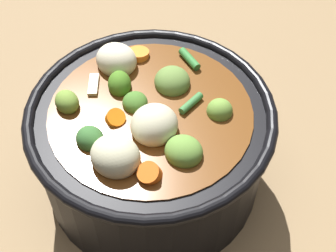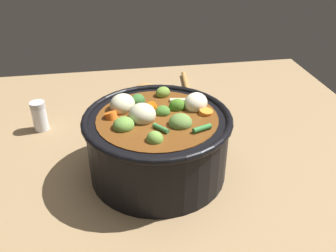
{
  "view_description": "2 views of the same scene",
  "coord_description": "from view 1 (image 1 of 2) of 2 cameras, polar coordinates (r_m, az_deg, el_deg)",
  "views": [
    {
      "loc": [
        -0.34,
        0.04,
        0.51
      ],
      "look_at": [
        -0.0,
        -0.02,
        0.1
      ],
      "focal_mm": 49.97,
      "sensor_mm": 36.0,
      "label": 1
    },
    {
      "loc": [
        -0.08,
        -0.58,
        0.46
      ],
      "look_at": [
        0.02,
        -0.01,
        0.11
      ],
      "focal_mm": 39.14,
      "sensor_mm": 36.0,
      "label": 2
    }
  ],
  "objects": [
    {
      "name": "ground_plane",
      "position": [
        0.61,
        -1.81,
        -6.0
      ],
      "size": [
        1.1,
        1.1,
        0.0
      ],
      "primitive_type": "plane",
      "color": "#8C704C"
    },
    {
      "name": "cooking_pot",
      "position": [
        0.56,
        -2.03,
        -2.01
      ],
      "size": [
        0.28,
        0.28,
        0.16
      ],
      "color": "black",
      "rests_on": "ground_plane"
    }
  ]
}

